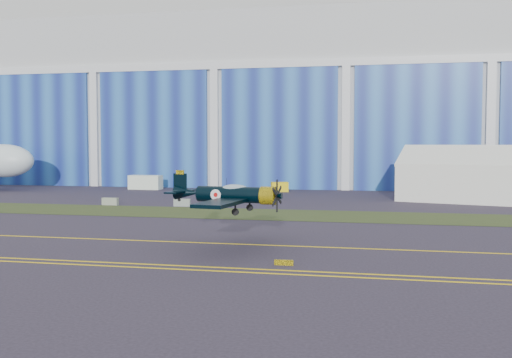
% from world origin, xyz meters
% --- Properties ---
extents(ground, '(260.00, 260.00, 0.00)m').
position_xyz_m(ground, '(0.00, 0.00, 0.00)').
color(ground, '#322B3A').
rests_on(ground, ground).
extents(grass_median, '(260.00, 10.00, 0.02)m').
position_xyz_m(grass_median, '(0.00, 14.00, 0.02)').
color(grass_median, '#475128').
rests_on(grass_median, ground).
extents(hangar, '(220.00, 45.70, 30.00)m').
position_xyz_m(hangar, '(0.00, 71.79, 14.96)').
color(hangar, silver).
rests_on(hangar, ground).
extents(taxiway_centreline, '(200.00, 0.20, 0.02)m').
position_xyz_m(taxiway_centreline, '(0.00, -5.00, 0.01)').
color(taxiway_centreline, yellow).
rests_on(taxiway_centreline, ground).
extents(guard_board_right, '(1.20, 0.15, 0.35)m').
position_xyz_m(guard_board_right, '(22.00, -12.00, 0.17)').
color(guard_board_right, yellow).
rests_on(guard_board_right, ground).
extents(warbird, '(10.70, 12.40, 3.37)m').
position_xyz_m(warbird, '(17.15, -6.56, 3.88)').
color(warbird, black).
rests_on(warbird, ground).
extents(tent, '(18.56, 15.62, 7.42)m').
position_xyz_m(tent, '(38.58, 34.78, 3.71)').
color(tent, white).
rests_on(tent, ground).
extents(shipping_container, '(5.40, 2.26, 2.32)m').
position_xyz_m(shipping_container, '(-10.44, 44.18, 1.16)').
color(shipping_container, white).
rests_on(shipping_container, ground).
extents(tug, '(2.95, 2.34, 1.50)m').
position_xyz_m(tug, '(12.08, 44.05, 0.75)').
color(tug, yellow).
rests_on(tug, ground).
extents(barrier_a, '(2.01, 0.64, 0.90)m').
position_xyz_m(barrier_a, '(-4.80, 19.45, 0.45)').
color(barrier_a, gray).
rests_on(barrier_a, ground).
extents(barrier_b, '(2.04, 0.74, 0.90)m').
position_xyz_m(barrier_b, '(4.30, 19.98, 0.45)').
color(barrier_b, gray).
rests_on(barrier_b, ground).
extents(barrier_c, '(2.04, 0.75, 0.90)m').
position_xyz_m(barrier_c, '(8.32, 20.02, 0.45)').
color(barrier_c, gray).
rests_on(barrier_c, ground).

